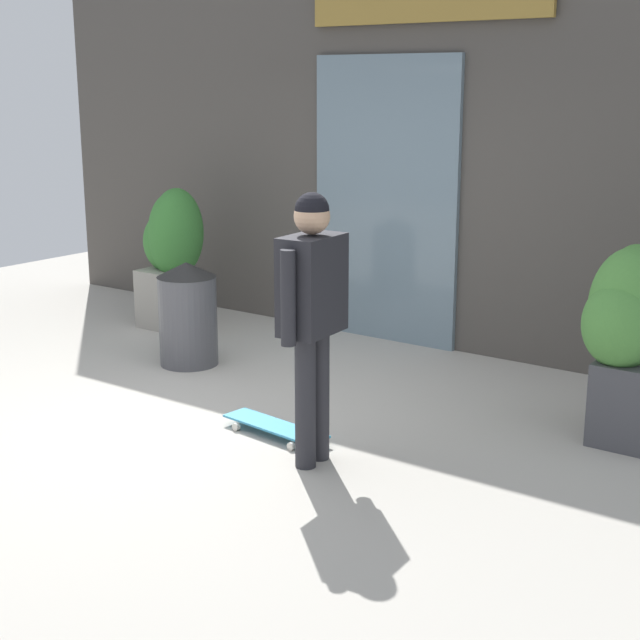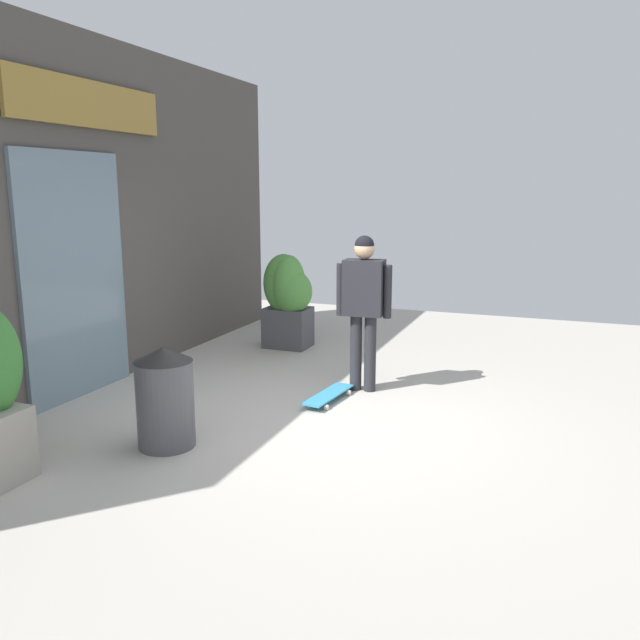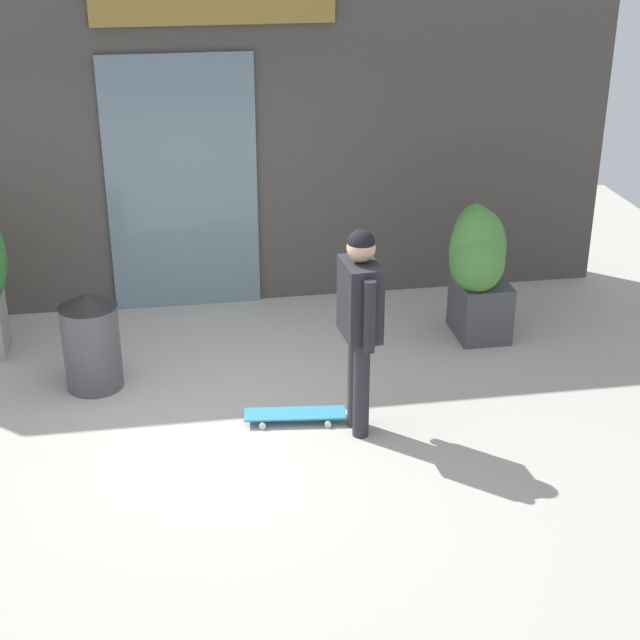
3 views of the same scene
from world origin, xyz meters
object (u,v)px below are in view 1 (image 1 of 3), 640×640
skateboarder (312,301)px  skateboard (275,427)px  planter_box_right (630,332)px  planter_box_left (172,247)px  trash_bin (188,313)px

skateboarder → skateboard: bearing=-29.1°
planter_box_right → planter_box_left: bearing=174.6°
planter_box_left → skateboard: bearing=-33.3°
planter_box_left → skateboarder: bearing=-32.1°
planter_box_left → trash_bin: 1.38m
skateboarder → skateboard: size_ratio=2.01×
skateboard → trash_bin: (-1.64, 0.88, 0.38)m
skateboard → planter_box_left: size_ratio=0.63×
planter_box_right → trash_bin: size_ratio=1.50×
skateboard → skateboarder: bearing=161.4°
planter_box_left → trash_bin: (1.02, -0.87, -0.34)m
planter_box_left → trash_bin: size_ratio=1.54×
skateboarder → planter_box_left: (-3.14, 1.97, -0.27)m
skateboarder → trash_bin: size_ratio=1.94×
planter_box_left → trash_bin: planter_box_left is taller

